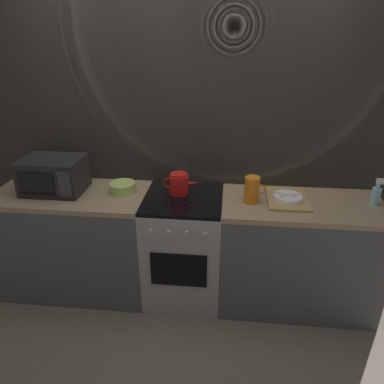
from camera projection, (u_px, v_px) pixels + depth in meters
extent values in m
plane|color=#6B6054|center=(184.00, 291.00, 3.13)|extent=(8.00, 8.00, 0.00)
cube|color=#A39989|center=(188.00, 147.00, 2.92)|extent=(3.60, 0.05, 2.40)
cube|color=beige|center=(188.00, 148.00, 2.90)|extent=(3.58, 0.01, 2.39)
cube|color=#515459|center=(78.00, 243.00, 3.04)|extent=(1.20, 0.60, 0.86)
cube|color=#9E8466|center=(70.00, 195.00, 2.85)|extent=(1.20, 0.60, 0.04)
cube|color=#9E9EA3|center=(184.00, 249.00, 2.95)|extent=(0.60, 0.60, 0.87)
cube|color=black|center=(183.00, 199.00, 2.76)|extent=(0.59, 0.59, 0.03)
cube|color=black|center=(179.00, 270.00, 2.67)|extent=(0.42, 0.01, 0.28)
cylinder|color=#B7B7BC|center=(151.00, 231.00, 2.54)|extent=(0.04, 0.02, 0.04)
cylinder|color=#B7B7BC|center=(168.00, 232.00, 2.52)|extent=(0.04, 0.02, 0.04)
cylinder|color=#B7B7BC|center=(187.00, 233.00, 2.51)|extent=(0.04, 0.02, 0.04)
cylinder|color=#B7B7BC|center=(205.00, 234.00, 2.50)|extent=(0.04, 0.02, 0.04)
cube|color=#515459|center=(296.00, 256.00, 2.87)|extent=(1.20, 0.60, 0.86)
cube|color=#9E8466|center=(303.00, 206.00, 2.68)|extent=(1.20, 0.60, 0.04)
cube|color=black|center=(54.00, 175.00, 2.81)|extent=(0.46, 0.34, 0.27)
cube|color=black|center=(36.00, 183.00, 2.66)|extent=(0.28, 0.01, 0.17)
cube|color=#333338|center=(65.00, 185.00, 2.64)|extent=(0.09, 0.01, 0.21)
cylinder|color=red|center=(179.00, 184.00, 2.80)|extent=(0.15, 0.15, 0.15)
cylinder|color=red|center=(179.00, 174.00, 2.76)|extent=(0.13, 0.13, 0.02)
cone|color=red|center=(193.00, 183.00, 2.78)|extent=(0.10, 0.04, 0.05)
torus|color=red|center=(168.00, 183.00, 2.80)|extent=(0.08, 0.01, 0.08)
cylinder|color=#B7D166|center=(123.00, 187.00, 2.83)|extent=(0.20, 0.20, 0.08)
cylinder|color=orange|center=(252.00, 190.00, 2.64)|extent=(0.11, 0.11, 0.20)
torus|color=orange|center=(261.00, 189.00, 2.63)|extent=(0.08, 0.01, 0.08)
cube|color=tan|center=(287.00, 199.00, 2.71)|extent=(0.30, 0.40, 0.02)
cylinder|color=white|center=(288.00, 198.00, 2.69)|extent=(0.22, 0.22, 0.01)
cylinder|color=white|center=(288.00, 196.00, 2.68)|extent=(0.21, 0.21, 0.01)
cylinder|color=silver|center=(291.00, 195.00, 2.67)|extent=(0.16, 0.07, 0.01)
cube|color=silver|center=(285.00, 194.00, 2.69)|extent=(0.16, 0.09, 0.00)
cylinder|color=#8CCCE5|center=(375.00, 196.00, 2.62)|extent=(0.06, 0.06, 0.13)
cylinder|color=#8CCCE5|center=(378.00, 186.00, 2.59)|extent=(0.03, 0.03, 0.04)
cube|color=white|center=(381.00, 181.00, 2.57)|extent=(0.06, 0.02, 0.04)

